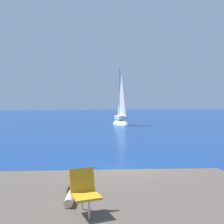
# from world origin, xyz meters

# --- Properties ---
(ground_plane) EXTENTS (160.00, 160.00, 0.00)m
(ground_plane) POSITION_xyz_m (0.00, 0.00, 0.00)
(ground_plane) COLOR navy
(shore_ledge) EXTENTS (7.37, 5.03, 0.60)m
(shore_ledge) POSITION_xyz_m (-0.77, -3.72, 0.30)
(shore_ledge) COLOR brown
(shore_ledge) RESTS_ON ground
(boulder_seaward) EXTENTS (1.93, 1.84, 0.98)m
(boulder_seaward) POSITION_xyz_m (-3.12, -1.13, 0.00)
(boulder_seaward) COLOR brown
(boulder_seaward) RESTS_ON ground
(boulder_inland) EXTENTS (1.17, 1.23, 0.76)m
(boulder_inland) POSITION_xyz_m (1.27, -1.26, 0.00)
(boulder_inland) COLOR #4E5043
(boulder_inland) RESTS_ON ground
(sailboat_near) EXTENTS (2.10, 3.99, 7.23)m
(sailboat_near) POSITION_xyz_m (2.82, 21.29, 0.39)
(sailboat_near) COLOR white
(sailboat_near) RESTS_ON ground
(person_sunbather) EXTENTS (0.34, 1.76, 0.25)m
(person_sunbather) POSITION_xyz_m (-1.50, -3.37, 0.71)
(person_sunbather) COLOR black
(person_sunbather) RESTS_ON shore_ledge
(beach_chair) EXTENTS (0.63, 0.70, 0.80)m
(beach_chair) POSITION_xyz_m (-1.27, -4.53, 1.04)
(beach_chair) COLOR orange
(beach_chair) RESTS_ON shore_ledge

